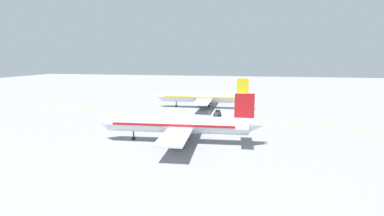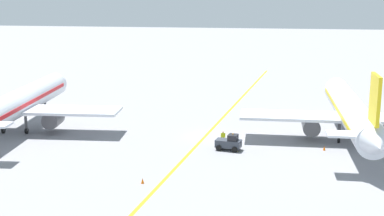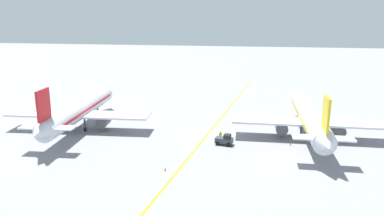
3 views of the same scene
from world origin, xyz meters
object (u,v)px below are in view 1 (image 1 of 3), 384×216
(airplane_adjacent_stand, at_px, (204,97))
(traffic_cone_mid_apron, at_px, (260,123))
(ground_crew_worker, at_px, (209,114))
(traffic_cone_near_nose, at_px, (217,109))
(baggage_tug_dark, at_px, (217,114))
(airplane_at_gate, at_px, (179,125))

(airplane_adjacent_stand, distance_m, traffic_cone_mid_apron, 29.87)
(airplane_adjacent_stand, relative_size, ground_crew_worker, 21.10)
(airplane_adjacent_stand, height_order, traffic_cone_near_nose, airplane_adjacent_stand)
(traffic_cone_near_nose, bearing_deg, ground_crew_worker, 176.67)
(traffic_cone_mid_apron, bearing_deg, ground_crew_worker, 66.31)
(ground_crew_worker, xyz_separation_m, traffic_cone_near_nose, (12.27, -0.71, -0.63))
(baggage_tug_dark, distance_m, ground_crew_worker, 2.51)
(airplane_adjacent_stand, distance_m, ground_crew_worker, 16.73)
(baggage_tug_dark, bearing_deg, traffic_cone_mid_apron, -120.75)
(baggage_tug_dark, relative_size, traffic_cone_near_nose, 5.84)
(airplane_at_gate, height_order, traffic_cone_mid_apron, airplane_at_gate)
(baggage_tug_dark, height_order, traffic_cone_near_nose, baggage_tug_dark)
(airplane_at_gate, distance_m, traffic_cone_mid_apron, 27.87)
(baggage_tug_dark, distance_m, traffic_cone_near_nose, 11.44)
(airplane_adjacent_stand, bearing_deg, traffic_cone_near_nose, -125.14)
(airplane_at_gate, height_order, traffic_cone_near_nose, airplane_at_gate)
(airplane_adjacent_stand, xyz_separation_m, traffic_cone_near_nose, (-3.61, -5.14, -3.43))
(baggage_tug_dark, bearing_deg, traffic_cone_near_nose, 8.07)
(traffic_cone_mid_apron, bearing_deg, traffic_cone_near_nose, 37.12)
(traffic_cone_near_nose, distance_m, traffic_cone_mid_apron, 23.63)
(airplane_at_gate, distance_m, airplane_adjacent_stand, 44.08)
(airplane_at_gate, bearing_deg, traffic_cone_near_nose, -4.31)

